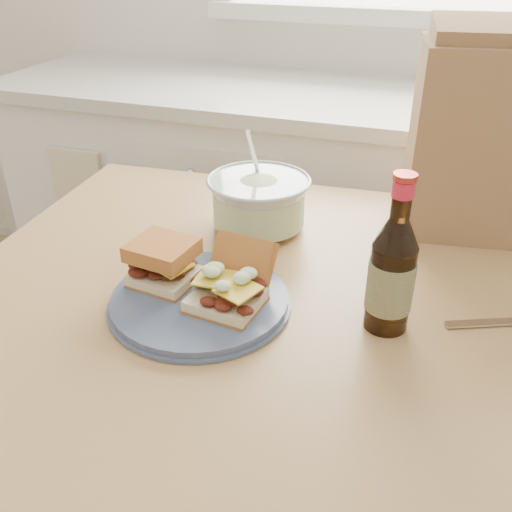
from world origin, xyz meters
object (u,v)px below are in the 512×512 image
(dining_table, at_px, (233,345))
(paper_bag, at_px, (486,142))
(plate, at_px, (200,300))
(coleslaw_bowl, at_px, (259,204))
(beer_bottle, at_px, (392,273))

(dining_table, bearing_deg, paper_bag, 41.48)
(plate, xyz_separation_m, coleslaw_bowl, (0.00, 0.30, 0.04))
(plate, distance_m, paper_bag, 0.63)
(beer_bottle, distance_m, paper_bag, 0.43)
(beer_bottle, bearing_deg, plate, 176.36)
(coleslaw_bowl, distance_m, paper_bag, 0.46)
(dining_table, bearing_deg, beer_bottle, -6.90)
(beer_bottle, bearing_deg, paper_bag, 61.40)
(plate, relative_size, paper_bag, 0.79)
(dining_table, height_order, coleslaw_bowl, coleslaw_bowl)
(coleslaw_bowl, relative_size, paper_bag, 0.57)
(plate, bearing_deg, paper_bag, 47.13)
(coleslaw_bowl, height_order, paper_bag, paper_bag)
(plate, xyz_separation_m, beer_bottle, (0.30, 0.05, 0.09))
(paper_bag, bearing_deg, plate, -141.35)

